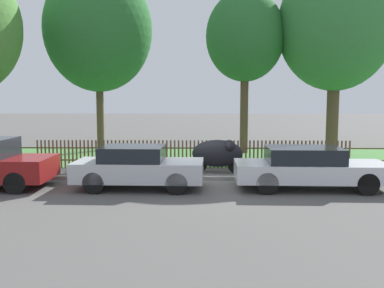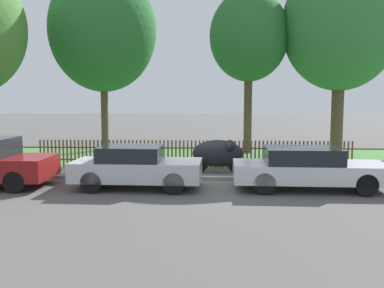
{
  "view_description": "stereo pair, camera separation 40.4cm",
  "coord_description": "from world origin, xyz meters",
  "px_view_note": "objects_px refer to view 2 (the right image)",
  "views": [
    {
      "loc": [
        0.3,
        -13.66,
        2.66
      ],
      "look_at": [
        0.02,
        0.86,
        1.1
      ],
      "focal_mm": 40.0,
      "sensor_mm": 36.0,
      "label": 1
    },
    {
      "loc": [
        0.71,
        -13.64,
        2.66
      ],
      "look_at": [
        0.02,
        0.86,
        1.1
      ],
      "focal_mm": 40.0,
      "sensor_mm": 36.0,
      "label": 2
    }
  ],
  "objects_px": {
    "covered_motorcycle": "(219,153)",
    "tree_far_left": "(340,25)",
    "tree_behind_motorcycle": "(103,30)",
    "tree_mid_park": "(249,37)",
    "parked_car_navy_estate": "(136,166)",
    "parked_car_red_compact": "(308,168)"
  },
  "relations": [
    {
      "from": "parked_car_navy_estate",
      "to": "parked_car_red_compact",
      "type": "relative_size",
      "value": 0.85
    },
    {
      "from": "parked_car_red_compact",
      "to": "tree_far_left",
      "type": "relative_size",
      "value": 0.49
    },
    {
      "from": "covered_motorcycle",
      "to": "tree_far_left",
      "type": "xyz_separation_m",
      "value": [
        5.65,
        5.48,
        5.33
      ]
    },
    {
      "from": "covered_motorcycle",
      "to": "tree_behind_motorcycle",
      "type": "distance_m",
      "value": 10.14
    },
    {
      "from": "parked_car_red_compact",
      "to": "tree_far_left",
      "type": "height_order",
      "value": "tree_far_left"
    },
    {
      "from": "parked_car_navy_estate",
      "to": "tree_behind_motorcycle",
      "type": "distance_m",
      "value": 11.07
    },
    {
      "from": "parked_car_red_compact",
      "to": "tree_mid_park",
      "type": "xyz_separation_m",
      "value": [
        -1.07,
        8.35,
        4.91
      ]
    },
    {
      "from": "tree_behind_motorcycle",
      "to": "tree_mid_park",
      "type": "relative_size",
      "value": 1.17
    },
    {
      "from": "tree_mid_park",
      "to": "tree_far_left",
      "type": "xyz_separation_m",
      "value": [
        4.18,
        -0.26,
        0.49
      ]
    },
    {
      "from": "tree_mid_park",
      "to": "parked_car_navy_estate",
      "type": "bearing_deg",
      "value": -115.23
    },
    {
      "from": "tree_behind_motorcycle",
      "to": "tree_mid_park",
      "type": "distance_m",
      "value": 7.24
    },
    {
      "from": "parked_car_navy_estate",
      "to": "tree_far_left",
      "type": "xyz_separation_m",
      "value": [
        8.14,
        8.14,
        5.39
      ]
    },
    {
      "from": "parked_car_red_compact",
      "to": "tree_behind_motorcycle",
      "type": "relative_size",
      "value": 0.49
    },
    {
      "from": "parked_car_navy_estate",
      "to": "covered_motorcycle",
      "type": "relative_size",
      "value": 1.93
    },
    {
      "from": "parked_car_red_compact",
      "to": "parked_car_navy_estate",
      "type": "bearing_deg",
      "value": -178.21
    },
    {
      "from": "tree_behind_motorcycle",
      "to": "covered_motorcycle",
      "type": "bearing_deg",
      "value": -48.56
    },
    {
      "from": "parked_car_red_compact",
      "to": "tree_mid_park",
      "type": "height_order",
      "value": "tree_mid_park"
    },
    {
      "from": "parked_car_navy_estate",
      "to": "covered_motorcycle",
      "type": "xyz_separation_m",
      "value": [
        2.49,
        2.66,
        0.06
      ]
    },
    {
      "from": "tree_behind_motorcycle",
      "to": "tree_mid_park",
      "type": "bearing_deg",
      "value": -5.82
    },
    {
      "from": "parked_car_navy_estate",
      "to": "covered_motorcycle",
      "type": "distance_m",
      "value": 3.64
    },
    {
      "from": "parked_car_navy_estate",
      "to": "tree_mid_park",
      "type": "distance_m",
      "value": 10.5
    },
    {
      "from": "covered_motorcycle",
      "to": "parked_car_red_compact",
      "type": "bearing_deg",
      "value": -43.96
    }
  ]
}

